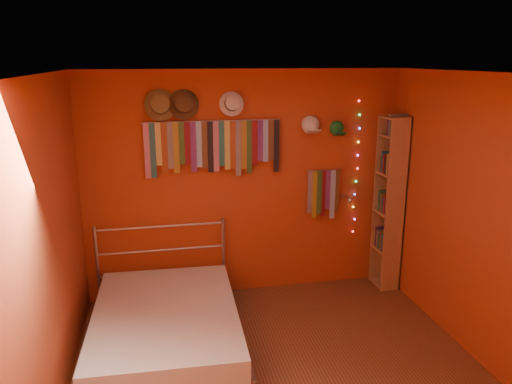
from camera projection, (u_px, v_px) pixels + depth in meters
ground at (285, 380)px, 4.17m from camera, size 3.50×3.50×0.00m
back_wall at (246, 185)px, 5.50m from camera, size 3.50×0.02×2.50m
right_wall at (488, 225)px, 4.19m from camera, size 0.02×3.50×2.50m
left_wall at (47, 258)px, 3.50m from camera, size 0.02×3.50×2.50m
ceiling at (290, 74)px, 3.52m from camera, size 3.50×3.50×0.02m
tie_rack at (213, 145)px, 5.24m from camera, size 1.45×0.03×0.60m
small_tie_rack at (324, 192)px, 5.64m from camera, size 0.40×0.03×0.57m
fedora_olive at (160, 105)px, 4.99m from camera, size 0.32×0.17×0.32m
fedora_brown at (184, 104)px, 5.04m from camera, size 0.31×0.17×0.31m
fedora_white at (232, 103)px, 5.15m from camera, size 0.26×0.14×0.25m
cap_white at (311, 125)px, 5.42m from camera, size 0.19×0.24×0.19m
cap_green at (337, 128)px, 5.49m from camera, size 0.17×0.21×0.17m
fairy_lights at (357, 168)px, 5.68m from camera, size 0.05×0.02×1.55m
reading_lamp at (349, 200)px, 5.56m from camera, size 0.07×0.28×0.08m
bookshelf at (392, 202)px, 5.68m from camera, size 0.25×0.34×2.00m
bed at (166, 327)px, 4.58m from camera, size 1.45×1.92×0.92m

